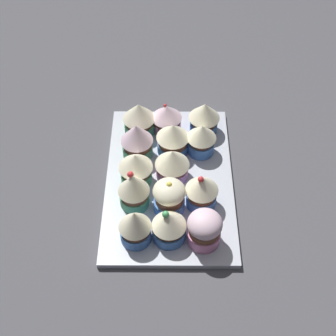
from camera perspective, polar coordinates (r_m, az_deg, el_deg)
The scene contains 16 objects.
ground_plane at distance 87.88cm, azimuth 0.00°, elevation -2.37°, with size 180.00×180.00×3.00cm, color #4C4C51.
baking_tray at distance 86.21cm, azimuth 0.00°, elevation -1.52°, with size 36.15×23.60×1.20cm.
cupcake_0 at distance 75.44cm, azimuth 4.38°, elevation -7.54°, with size 5.77×5.77×6.90cm.
cupcake_1 at distance 79.51cm, azimuth 4.06°, elevation -2.81°, with size 5.83×5.83×7.52cm.
cupcake_2 at distance 87.74cm, azimuth 4.04°, elevation 3.71°, with size 5.69×5.69×6.86cm.
cupcake_3 at distance 91.74cm, azimuth 4.39°, elevation 6.39°, with size 6.22×6.22×7.06cm.
cupcake_4 at distance 75.78cm, azimuth -0.14°, elevation -7.18°, with size 5.80×5.80×6.91cm.
cupcake_5 at distance 78.92cm, azimuth 0.34°, elevation -3.60°, with size 5.66×5.66×7.05cm.
cupcake_6 at distance 83.43cm, azimuth 0.37°, elevation 0.58°, with size 6.35×6.35×6.79cm.
cupcake_7 at distance 87.50cm, azimuth 0.44°, elevation 3.75°, with size 6.31×6.31×7.07cm.
cupcake_8 at distance 91.92cm, azimuth -0.30°, elevation 6.28°, with size 6.05×6.05×6.56cm.
cupcake_9 at distance 75.34cm, azimuth -4.30°, elevation -7.19°, with size 5.46×5.46×7.46cm.
cupcake_10 at distance 79.38cm, azimuth -4.45°, elevation -2.68°, with size 5.58×5.58×8.04cm.
cupcake_11 at distance 82.79cm, azimuth -4.20°, elevation 0.05°, with size 6.25×6.25×7.06cm.
cupcake_12 at distance 86.69cm, azimuth -4.05°, elevation 3.49°, with size 6.15×6.15×7.96cm.
cupcake_13 at distance 91.45cm, azimuth -3.77°, elevation 6.27°, with size 6.47×6.47×7.25cm.
Camera 1 is at (-53.15, -0.23, 68.48)cm, focal length 48.93 mm.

